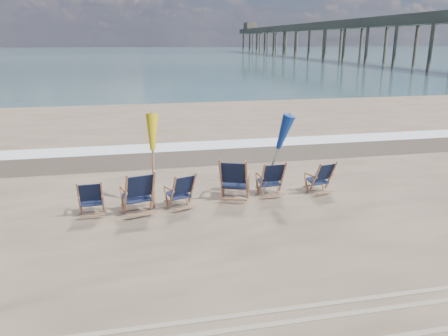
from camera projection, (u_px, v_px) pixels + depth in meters
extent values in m
plane|color=#38585E|center=(134.00, 53.00, 128.52)|extent=(400.00, 400.00, 0.00)
cube|color=silver|center=(190.00, 146.00, 16.25)|extent=(200.00, 1.40, 0.01)
cube|color=#42362A|center=(196.00, 156.00, 14.84)|extent=(200.00, 2.60, 0.00)
cylinder|color=#9B6645|center=(153.00, 161.00, 10.20)|extent=(0.06, 0.06, 2.17)
cone|color=yellow|center=(152.00, 135.00, 10.03)|extent=(0.30, 0.30, 0.85)
cylinder|color=#A5A5AD|center=(274.00, 156.00, 10.69)|extent=(0.06, 0.06, 2.15)
cone|color=navy|center=(275.00, 132.00, 10.52)|extent=(0.30, 0.30, 0.85)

